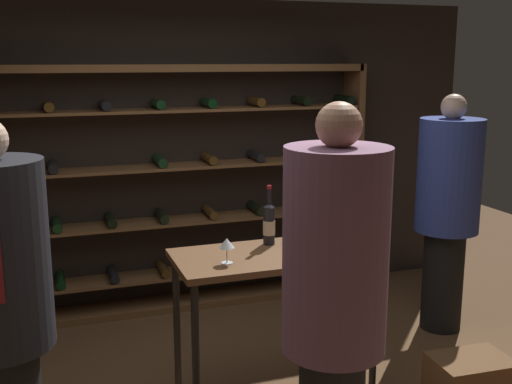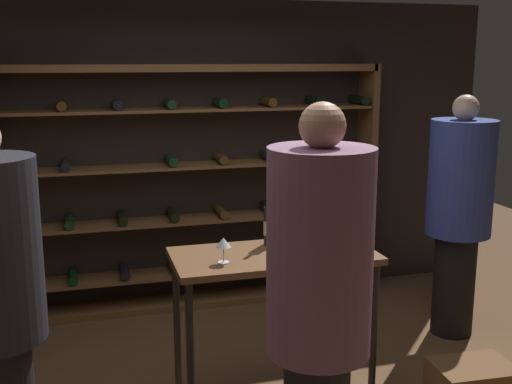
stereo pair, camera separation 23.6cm
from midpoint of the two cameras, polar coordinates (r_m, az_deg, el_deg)
back_wall at (r=5.54m, az=-4.52°, el=3.50°), size 5.51×0.10×2.63m
wine_rack at (r=5.39m, az=-4.11°, el=0.25°), size 3.23×0.32×2.09m
tasting_table at (r=3.85m, az=3.38°, el=-7.25°), size 1.23×0.59×0.98m
person_guest_plum_blouse at (r=5.06m, az=19.25°, el=-1.22°), size 0.49×0.49×1.87m
person_bystander_red_print at (r=2.83m, az=8.12°, el=-9.82°), size 0.47×0.48×1.96m
wine_bottle_black_capsule at (r=4.01m, az=10.36°, el=-2.87°), size 0.08×0.08×0.37m
wine_bottle_amber_reserve at (r=3.94m, az=2.96°, el=-2.89°), size 0.08×0.08×0.38m
wine_glass_stemmed_right at (r=3.59m, az=-1.10°, el=-4.73°), size 0.09×0.09×0.15m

